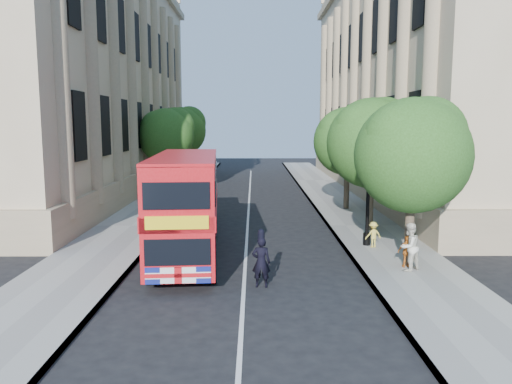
{
  "coord_description": "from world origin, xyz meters",
  "views": [
    {
      "loc": [
        0.32,
        -14.19,
        5.12
      ],
      "look_at": [
        0.41,
        6.32,
        2.3
      ],
      "focal_mm": 35.0,
      "sensor_mm": 36.0,
      "label": 1
    }
  ],
  "objects_px": {
    "box_van": "(193,196)",
    "police_constable": "(261,262)",
    "woman_pedestrian": "(409,247)",
    "lamp_post": "(368,188)",
    "double_decker_bus": "(186,203)"
  },
  "relations": [
    {
      "from": "box_van",
      "to": "police_constable",
      "type": "bearing_deg",
      "value": -76.16
    },
    {
      "from": "box_van",
      "to": "police_constable",
      "type": "distance_m",
      "value": 11.17
    },
    {
      "from": "box_van",
      "to": "woman_pedestrian",
      "type": "distance_m",
      "value": 12.57
    },
    {
      "from": "lamp_post",
      "to": "woman_pedestrian",
      "type": "bearing_deg",
      "value": -80.18
    },
    {
      "from": "double_decker_bus",
      "to": "lamp_post",
      "type": "bearing_deg",
      "value": 9.34
    },
    {
      "from": "double_decker_bus",
      "to": "police_constable",
      "type": "distance_m",
      "value": 4.51
    },
    {
      "from": "lamp_post",
      "to": "police_constable",
      "type": "relative_size",
      "value": 3.21
    },
    {
      "from": "lamp_post",
      "to": "box_van",
      "type": "distance_m",
      "value": 9.75
    },
    {
      "from": "lamp_post",
      "to": "police_constable",
      "type": "xyz_separation_m",
      "value": [
        -4.45,
        -5.0,
        -1.71
      ]
    },
    {
      "from": "double_decker_bus",
      "to": "police_constable",
      "type": "relative_size",
      "value": 5.31
    },
    {
      "from": "box_van",
      "to": "woman_pedestrian",
      "type": "height_order",
      "value": "box_van"
    },
    {
      "from": "police_constable",
      "to": "woman_pedestrian",
      "type": "height_order",
      "value": "woman_pedestrian"
    },
    {
      "from": "double_decker_bus",
      "to": "woman_pedestrian",
      "type": "distance_m",
      "value": 8.17
    },
    {
      "from": "woman_pedestrian",
      "to": "box_van",
      "type": "bearing_deg",
      "value": -82.02
    },
    {
      "from": "police_constable",
      "to": "box_van",
      "type": "bearing_deg",
      "value": -69.06
    }
  ]
}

